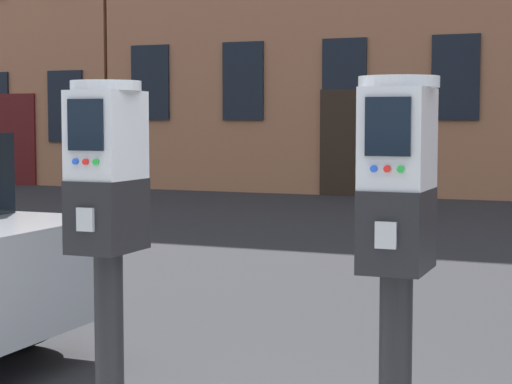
# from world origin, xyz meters

# --- Properties ---
(parking_meter_near_kerb) EXTENTS (0.22, 0.25, 1.48)m
(parking_meter_near_kerb) POSITION_xyz_m (-0.38, -0.24, 1.16)
(parking_meter_near_kerb) COLOR black
(parking_meter_near_kerb) RESTS_ON sidewalk_slab
(parking_meter_twin_adjacent) EXTENTS (0.22, 0.25, 1.48)m
(parking_meter_twin_adjacent) POSITION_xyz_m (0.53, -0.24, 1.16)
(parking_meter_twin_adjacent) COLOR black
(parking_meter_twin_adjacent) RESTS_ON sidewalk_slab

